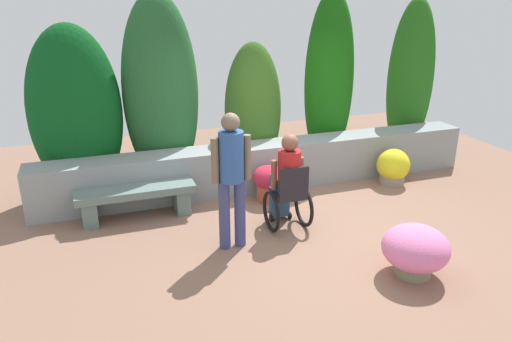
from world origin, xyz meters
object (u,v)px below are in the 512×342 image
person_in_wheelchair (287,184)px  flower_pot_red_accent (393,168)px  stone_bench (136,197)px  person_standing_companion (231,172)px  flower_pot_terracotta_by_wall (268,181)px  flower_pot_purple_near (415,250)px

person_in_wheelchair → flower_pot_red_accent: person_in_wheelchair is taller
stone_bench → person_standing_companion: (1.03, -1.25, 0.68)m
person_in_wheelchair → flower_pot_red_accent: bearing=23.3°
stone_bench → person_in_wheelchair: person_in_wheelchair is taller
flower_pot_red_accent → stone_bench: bearing=178.7°
person_standing_companion → person_in_wheelchair: bearing=3.0°
person_standing_companion → flower_pot_terracotta_by_wall: bearing=37.0°
stone_bench → person_in_wheelchair: 2.14m
flower_pot_terracotta_by_wall → flower_pot_red_accent: bearing=-1.0°
person_standing_companion → flower_pot_terracotta_by_wall: size_ratio=3.08×
stone_bench → person_in_wheelchair: size_ratio=1.23×
person_in_wheelchair → person_standing_companion: (-0.85, -0.28, 0.37)m
flower_pot_red_accent → person_in_wheelchair: bearing=-158.9°
stone_bench → flower_pot_purple_near: flower_pot_purple_near is taller
stone_bench → person_standing_companion: size_ratio=0.95×
stone_bench → flower_pot_purple_near: 3.78m
stone_bench → flower_pot_terracotta_by_wall: size_ratio=2.92×
stone_bench → flower_pot_red_accent: (4.17, -0.09, -0.03)m
flower_pot_red_accent → flower_pot_terracotta_by_wall: bearing=179.0°
person_in_wheelchair → flower_pot_terracotta_by_wall: (0.08, 0.92, -0.31)m
stone_bench → flower_pot_purple_near: size_ratio=2.18×
person_in_wheelchair → flower_pot_terracotta_by_wall: bearing=87.0°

